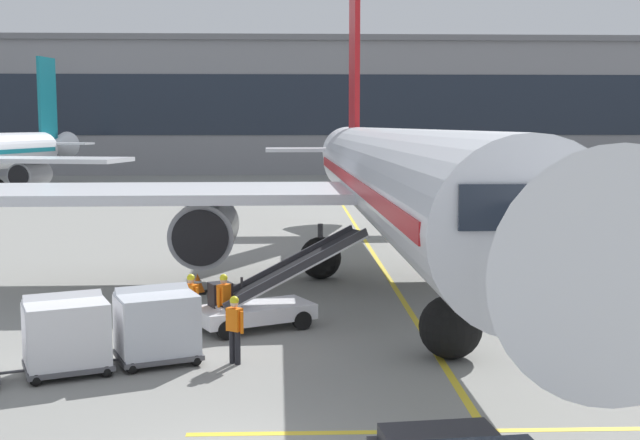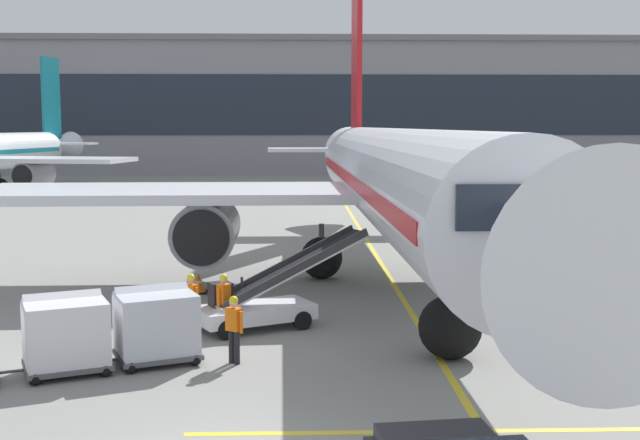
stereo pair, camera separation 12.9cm
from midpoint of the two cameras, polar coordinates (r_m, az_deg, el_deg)
The scene contains 11 objects.
parked_airplane at distance 30.77m, azimuth 5.17°, elevation 2.78°, with size 31.63×41.31×14.25m.
belt_loader at distance 24.17m, azimuth -4.21°, elevation -5.64°, with size 5.37×3.51×2.85m.
baggage_cart_lead at distance 21.07m, azimuth -11.63°, elevation -7.18°, with size 2.81×2.24×1.91m.
baggage_cart_second at distance 20.72m, azimuth -17.64°, elevation -7.60°, with size 2.81×2.24×1.91m.
ground_crew_by_loader at distance 23.60m, azimuth -6.95°, elevation -5.59°, with size 0.41×0.49×1.74m.
ground_crew_by_carts at distance 20.63m, azimuth -6.22°, elevation -7.38°, with size 0.47×0.42×1.74m.
ground_crew_marshaller at distance 23.75m, azimuth -9.22°, elevation -5.55°, with size 0.46×0.43×1.74m.
safety_cone_engine_keepout at distance 29.44m, azimuth -8.74°, elevation -4.45°, with size 0.63×0.63×0.71m.
apron_guidance_line_lead_in at distance 30.56m, azimuth 5.09°, elevation -4.64°, with size 0.20×110.00×0.01m.
apron_guidance_line_stop_bar at distance 16.83m, azimuth 11.71°, elevation -14.33°, with size 12.00×0.20×0.01m.
terminal_building at distance 105.24m, azimuth 0.87°, elevation 7.96°, with size 128.32×16.25×16.65m.
Camera 1 is at (1.13, -13.49, 6.01)m, focal length 45.40 mm.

